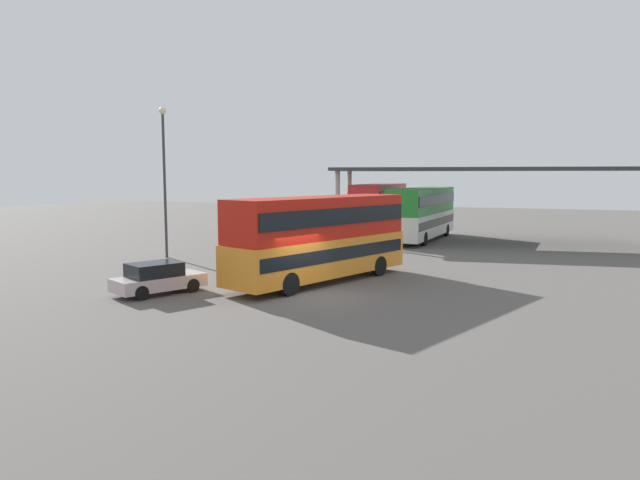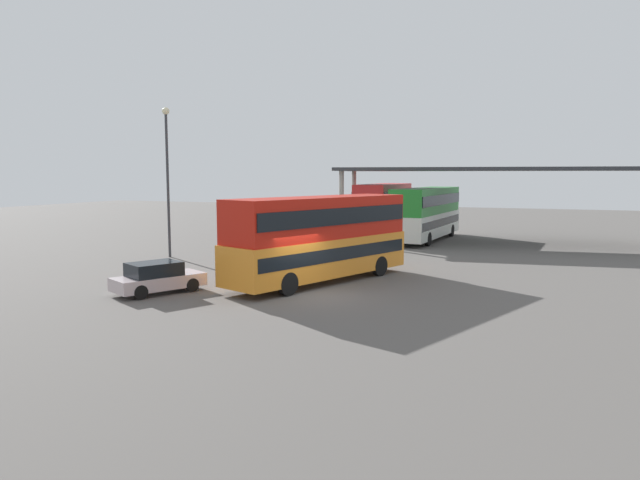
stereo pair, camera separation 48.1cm
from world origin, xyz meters
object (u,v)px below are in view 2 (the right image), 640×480
object	(u,v)px
double_decker_near_canopy	(384,208)
lamppost_tall	(167,166)
double_decker_main	(320,235)
parked_hatchback	(157,278)
double_decker_mid_row	(427,212)

from	to	relation	value
double_decker_near_canopy	lamppost_tall	distance (m)	19.21
double_decker_main	parked_hatchback	xyz separation A→B (m)	(-5.56, -4.96, -1.55)
double_decker_main	lamppost_tall	xyz separation A→B (m)	(-11.66, 4.36, 3.39)
double_decker_main	parked_hatchback	size ratio (longest dim) A/B	2.56
parked_hatchback	lamppost_tall	size ratio (longest dim) A/B	0.45
double_decker_main	double_decker_mid_row	world-z (taller)	double_decker_mid_row
double_decker_main	double_decker_near_canopy	distance (m)	21.05
double_decker_main	double_decker_near_canopy	world-z (taller)	double_decker_near_canopy
parked_hatchback	double_decker_near_canopy	world-z (taller)	double_decker_near_canopy
double_decker_near_canopy	lamppost_tall	bearing A→B (deg)	150.55
double_decker_near_canopy	double_decker_mid_row	world-z (taller)	double_decker_near_canopy
double_decker_main	lamppost_tall	bearing A→B (deg)	90.62
parked_hatchback	double_decker_mid_row	xyz separation A→B (m)	(6.94, 24.23, 1.56)
parked_hatchback	double_decker_near_canopy	distance (m)	26.11
parked_hatchback	lamppost_tall	bearing A→B (deg)	59.86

